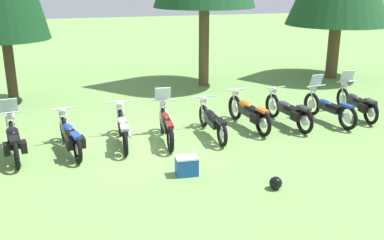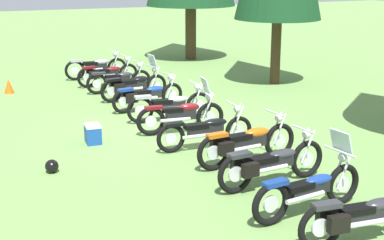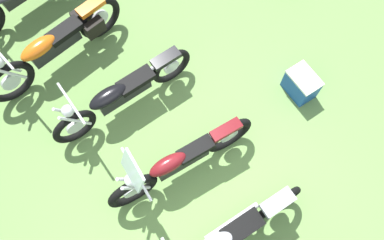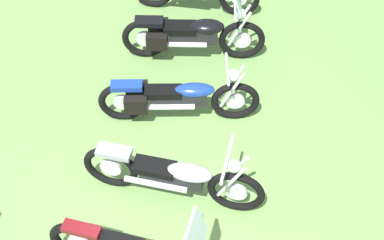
# 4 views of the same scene
# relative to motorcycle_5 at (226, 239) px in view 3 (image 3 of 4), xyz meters

# --- Properties ---
(ground_plane) EXTENTS (80.00, 80.00, 0.00)m
(ground_plane) POSITION_rel_motorcycle_5_xyz_m (0.57, -0.02, -0.45)
(ground_plane) COLOR #6B934C
(motorcycle_5) EXTENTS (0.77, 2.38, 1.02)m
(motorcycle_5) POSITION_rel_motorcycle_5_xyz_m (0.00, 0.00, 0.00)
(motorcycle_5) COLOR black
(motorcycle_5) RESTS_ON ground_plane
(motorcycle_6) EXTENTS (0.76, 2.26, 1.38)m
(motorcycle_6) POSITION_rel_motorcycle_5_xyz_m (1.16, -0.12, 0.02)
(motorcycle_6) COLOR black
(motorcycle_6) RESTS_ON ground_plane
(motorcycle_7) EXTENTS (0.71, 2.36, 0.99)m
(motorcycle_7) POSITION_rel_motorcycle_5_xyz_m (2.50, -0.06, -0.01)
(motorcycle_7) COLOR black
(motorcycle_7) RESTS_ON ground_plane
(motorcycle_8) EXTENTS (0.73, 2.44, 1.04)m
(motorcycle_8) POSITION_rel_motorcycle_5_xyz_m (3.77, 0.29, 0.03)
(motorcycle_8) COLOR black
(motorcycle_8) RESTS_ON ground_plane
(picnic_cooler) EXTENTS (0.51, 0.37, 0.44)m
(picnic_cooler) POSITION_rel_motorcycle_5_xyz_m (1.10, -2.37, -0.23)
(picnic_cooler) COLOR #19479E
(picnic_cooler) RESTS_ON ground_plane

